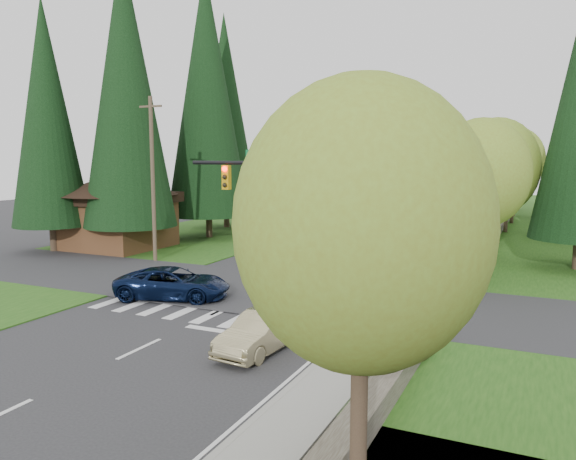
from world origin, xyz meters
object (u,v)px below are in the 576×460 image
Objects in this scene: parked_car_a at (434,242)px; parked_car_d at (468,217)px; parked_car_b at (438,240)px; parked_car_c at (433,230)px; sedan_champagne at (262,332)px; parked_car_e at (473,213)px; suv_navy at (173,283)px.

parked_car_a is 0.95× the size of parked_car_d.
parked_car_b is 1.14× the size of parked_car_c.
parked_car_c is (0.40, 28.43, 0.03)m from sedan_champagne.
parked_car_a is 22.48m from parked_car_e.
parked_car_d is at bearing 87.68° from parked_car_b.
parked_car_d is (0.00, 15.51, 0.13)m from parked_car_b.
parked_car_a is 0.96× the size of parked_car_b.
parked_car_e is (1.20, 15.41, -0.06)m from parked_car_c.
sedan_champagne is 43.87m from parked_car_e.
parked_car_d reaches higher than sedan_champagne.
parked_car_b is at bearing -41.05° from suv_navy.
parked_car_b is 20.82m from parked_car_e.
suv_navy reaches higher than sedan_champagne.
parked_car_c is (7.27, 23.99, -0.03)m from suv_navy.
sedan_champagne is at bearing -85.14° from parked_car_c.
sedan_champagne is at bearing -97.85° from parked_car_d.
parked_car_d is (0.00, 17.16, 0.04)m from parked_car_a.
sedan_champagne is 0.84× the size of parked_car_b.
parked_car_a is at bearing -73.59° from parked_car_c.
parked_car_d reaches higher than parked_car_c.
sedan_champagne is at bearing -96.65° from parked_car_b.
parked_car_d is 5.32m from parked_car_e.
sedan_champagne is 8.18m from suv_navy.
parked_car_a is (8.61, 16.91, 0.06)m from suv_navy.
suv_navy is 35.15m from parked_car_d.
parked_car_c is 0.97× the size of parked_car_e.
parked_car_e is at bearing -28.30° from suv_navy.
suv_navy is (-6.87, 4.44, 0.06)m from sedan_champagne.
parked_car_b is (1.74, 23.01, 0.03)m from sedan_champagne.
suv_navy is at bearing 152.45° from sedan_champagne.
parked_car_d is at bearing -30.35° from suv_navy.
suv_navy is 1.23× the size of parked_car_c.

